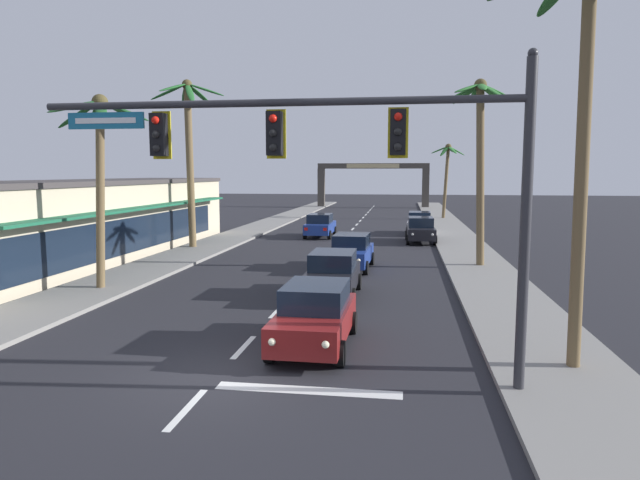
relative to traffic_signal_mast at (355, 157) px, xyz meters
The scene contains 18 objects.
ground_plane 5.85m from the traffic_signal_mast, behind, with size 220.00×220.00×0.00m, color #232328.
sidewalk_right 21.26m from the traffic_signal_mast, 76.97° to the left, with size 3.20×110.00×0.14m, color gray.
sidewalk_left 23.44m from the traffic_signal_mast, 118.47° to the left, with size 3.20×110.00×0.14m, color gray.
lane_markings 20.24m from the traffic_signal_mast, 97.89° to the left, with size 4.28×86.51×0.01m.
traffic_signal_mast is the anchor object (origin of this frame).
sedan_lead_at_stop_bar 5.01m from the traffic_signal_mast, 115.85° to the left, with size 1.99×4.47×1.68m.
sedan_third_in_queue 9.83m from the traffic_signal_mast, 100.17° to the left, with size 1.96×4.45×1.68m.
sedan_fifth_in_queue 15.60m from the traffic_signal_mast, 95.54° to the left, with size 2.08×4.50×1.68m.
sedan_oncoming_far 28.97m from the traffic_signal_mast, 99.90° to the left, with size 1.97×4.46×1.68m.
sedan_parked_nearest_kerb 31.72m from the traffic_signal_mast, 85.97° to the left, with size 2.05×4.49×1.68m.
sedan_parked_mid_kerb 26.56m from the traffic_signal_mast, 85.30° to the left, with size 2.01×4.48×1.68m.
palm_left_second 13.51m from the traffic_signal_mast, 141.04° to the left, with size 3.66×3.36×7.57m.
palm_left_third 23.92m from the traffic_signal_mast, 119.47° to the left, with size 4.51×4.35×10.09m.
palm_right_nearest 5.65m from the traffic_signal_mast, 18.23° to the left, with size 4.26×4.29×9.62m.
palm_right_second 16.96m from the traffic_signal_mast, 74.38° to the left, with size 3.23×3.41×9.03m.
palm_right_farthest 45.94m from the traffic_signal_mast, 83.54° to the left, with size 3.33×3.33×7.46m.
storefront_strip_left 22.94m from the traffic_signal_mast, 133.94° to the left, with size 6.68×27.19×4.22m.
town_gateway_arch 63.94m from the traffic_signal_mast, 92.81° to the left, with size 14.76×0.90×5.87m.
Camera 1 is at (4.15, -12.01, 4.61)m, focal length 31.73 mm.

